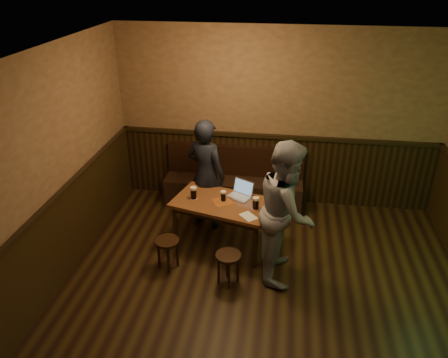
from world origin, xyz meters
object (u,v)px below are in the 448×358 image
stool_right (228,260)px  pint_left (194,193)px  pub_table (223,207)px  pint_right (256,203)px  bench (234,186)px  pint_mid (223,196)px  laptop (241,192)px  person_grey (287,211)px  person_suit (206,174)px  stool_left (167,246)px

stool_right → pint_left: (-0.59, 0.81, 0.45)m
pub_table → pint_right: size_ratio=8.43×
bench → pint_mid: 1.25m
laptop → person_grey: person_grey is taller
pint_right → laptop: (-0.23, 0.31, -0.03)m
bench → laptop: bench is taller
pint_right → stool_right: bearing=-111.7°
laptop → person_suit: person_suit is taller
stool_left → laptop: 1.23m
pint_right → pub_table: bearing=165.0°
pint_right → laptop: size_ratio=0.44×
pint_left → person_grey: (1.25, -0.48, 0.11)m
stool_right → pub_table: bearing=103.8°
person_suit → laptop: bearing=172.6°
bench → pint_left: bearing=-109.0°
bench → pub_table: 1.22m
pint_left → stool_left: bearing=-109.7°
pint_mid → person_suit: 0.59m
pint_right → person_grey: bearing=-40.0°
stool_left → laptop: bearing=42.8°
bench → pint_right: (0.46, -1.31, 0.47)m
stool_left → pint_mid: size_ratio=2.84×
stool_left → pint_left: 0.80m
pint_left → pint_mid: 0.41m
stool_left → laptop: size_ratio=1.08×
bench → person_suit: bearing=-115.1°
pint_mid → pint_right: pint_right is taller
stool_right → pint_right: bearing=68.3°
pint_right → pint_left: bearing=170.3°
stool_left → pint_mid: 0.99m
pint_mid → person_grey: bearing=-29.5°
pub_table → laptop: (0.23, 0.19, 0.15)m
stool_right → person_suit: (-0.51, 1.29, 0.50)m
person_grey → pub_table: bearing=63.3°
stool_left → pint_mid: pint_mid is taller
stool_right → pint_right: pint_right is taller
bench → pub_table: (-0.00, -1.19, 0.30)m
pint_mid → pint_left: bearing=180.0°
pint_left → person_grey: bearing=-20.9°
stool_right → person_grey: size_ratio=0.24×
pub_table → bench: bearing=104.5°
pub_table → laptop: laptop is taller
person_suit → bench: bearing=-92.3°
stool_right → person_suit: 1.48m
stool_right → person_grey: person_grey is taller
pint_mid → laptop: (0.22, 0.17, -0.02)m
stool_left → pub_table: bearing=43.8°
laptop → bench: bearing=130.9°
stool_right → laptop: (0.04, 0.97, 0.42)m
pub_table → person_grey: 1.01m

